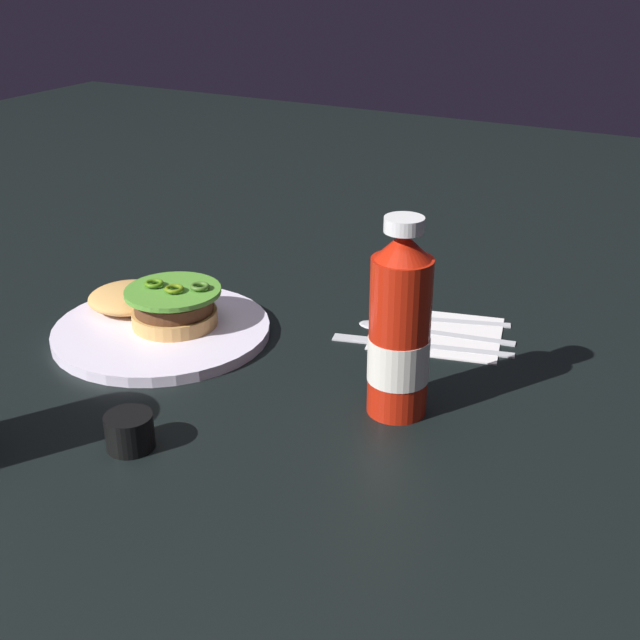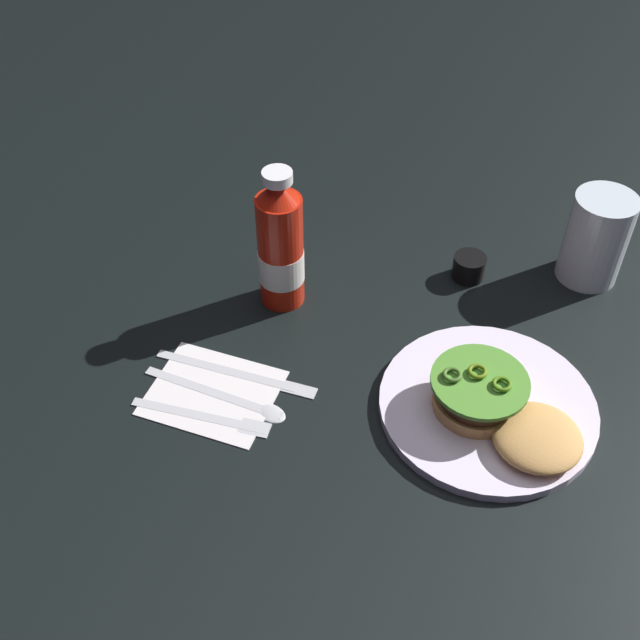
{
  "view_description": "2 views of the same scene",
  "coord_description": "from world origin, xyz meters",
  "px_view_note": "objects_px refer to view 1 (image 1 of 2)",
  "views": [
    {
      "loc": [
        -0.5,
        0.62,
        0.45
      ],
      "look_at": [
        -0.1,
        -0.12,
        0.06
      ],
      "focal_mm": 47.54,
      "sensor_mm": 36.0,
      "label": 1
    },
    {
      "loc": [
        0.27,
        -0.71,
        0.74
      ],
      "look_at": [
        -0.11,
        -0.13,
        0.06
      ],
      "focal_mm": 43.8,
      "sensor_mm": 36.0,
      "label": 2
    }
  ],
  "objects_px": {
    "ketchup_bottle": "(400,331)",
    "spoon_utensil": "(413,327)",
    "dinner_plate": "(162,331)",
    "napkin": "(437,333)",
    "fork_utensil": "(427,317)",
    "burger_sandwich": "(157,303)",
    "butter_knife": "(410,342)",
    "condiment_cup": "(130,431)"
  },
  "relations": [
    {
      "from": "ketchup_bottle",
      "to": "spoon_utensil",
      "type": "height_order",
      "value": "ketchup_bottle"
    },
    {
      "from": "butter_knife",
      "to": "ketchup_bottle",
      "type": "bearing_deg",
      "value": 107.85
    },
    {
      "from": "fork_utensil",
      "to": "butter_knife",
      "type": "height_order",
      "value": "same"
    },
    {
      "from": "napkin",
      "to": "spoon_utensil",
      "type": "distance_m",
      "value": 0.03
    },
    {
      "from": "condiment_cup",
      "to": "fork_utensil",
      "type": "xyz_separation_m",
      "value": [
        -0.14,
        -0.4,
        -0.01
      ]
    },
    {
      "from": "ketchup_bottle",
      "to": "napkin",
      "type": "distance_m",
      "value": 0.21
    },
    {
      "from": "ketchup_bottle",
      "to": "butter_knife",
      "type": "distance_m",
      "value": 0.17
    },
    {
      "from": "dinner_plate",
      "to": "napkin",
      "type": "distance_m",
      "value": 0.33
    },
    {
      "from": "ketchup_bottle",
      "to": "condiment_cup",
      "type": "xyz_separation_m",
      "value": [
        0.19,
        0.18,
        -0.07
      ]
    },
    {
      "from": "condiment_cup",
      "to": "napkin",
      "type": "height_order",
      "value": "condiment_cup"
    },
    {
      "from": "burger_sandwich",
      "to": "condiment_cup",
      "type": "distance_m",
      "value": 0.27
    },
    {
      "from": "spoon_utensil",
      "to": "napkin",
      "type": "bearing_deg",
      "value": -169.54
    },
    {
      "from": "dinner_plate",
      "to": "fork_utensil",
      "type": "distance_m",
      "value": 0.33
    },
    {
      "from": "burger_sandwich",
      "to": "spoon_utensil",
      "type": "height_order",
      "value": "burger_sandwich"
    },
    {
      "from": "ketchup_bottle",
      "to": "fork_utensil",
      "type": "bearing_deg",
      "value": -75.72
    },
    {
      "from": "dinner_plate",
      "to": "burger_sandwich",
      "type": "distance_m",
      "value": 0.04
    },
    {
      "from": "dinner_plate",
      "to": "spoon_utensil",
      "type": "bearing_deg",
      "value": -148.83
    },
    {
      "from": "burger_sandwich",
      "to": "ketchup_bottle",
      "type": "distance_m",
      "value": 0.35
    },
    {
      "from": "napkin",
      "to": "fork_utensil",
      "type": "height_order",
      "value": "fork_utensil"
    },
    {
      "from": "condiment_cup",
      "to": "spoon_utensil",
      "type": "height_order",
      "value": "condiment_cup"
    },
    {
      "from": "burger_sandwich",
      "to": "fork_utensil",
      "type": "height_order",
      "value": "burger_sandwich"
    },
    {
      "from": "burger_sandwich",
      "to": "spoon_utensil",
      "type": "relative_size",
      "value": 1.0
    },
    {
      "from": "napkin",
      "to": "butter_knife",
      "type": "xyz_separation_m",
      "value": [
        0.02,
        0.04,
        0.0
      ]
    },
    {
      "from": "ketchup_bottle",
      "to": "spoon_utensil",
      "type": "relative_size",
      "value": 1.08
    },
    {
      "from": "fork_utensil",
      "to": "spoon_utensil",
      "type": "height_order",
      "value": "same"
    },
    {
      "from": "burger_sandwich",
      "to": "butter_knife",
      "type": "height_order",
      "value": "burger_sandwich"
    },
    {
      "from": "condiment_cup",
      "to": "spoon_utensil",
      "type": "distance_m",
      "value": 0.39
    },
    {
      "from": "burger_sandwich",
      "to": "ketchup_bottle",
      "type": "xyz_separation_m",
      "value": [
        -0.34,
        0.04,
        0.06
      ]
    },
    {
      "from": "condiment_cup",
      "to": "butter_knife",
      "type": "relative_size",
      "value": 0.22
    },
    {
      "from": "napkin",
      "to": "ketchup_bottle",
      "type": "bearing_deg",
      "value": 98.94
    },
    {
      "from": "condiment_cup",
      "to": "fork_utensil",
      "type": "distance_m",
      "value": 0.43
    },
    {
      "from": "dinner_plate",
      "to": "butter_knife",
      "type": "height_order",
      "value": "dinner_plate"
    },
    {
      "from": "dinner_plate",
      "to": "butter_knife",
      "type": "distance_m",
      "value": 0.3
    },
    {
      "from": "ketchup_bottle",
      "to": "burger_sandwich",
      "type": "bearing_deg",
      "value": -7.06
    },
    {
      "from": "condiment_cup",
      "to": "burger_sandwich",
      "type": "bearing_deg",
      "value": -57.03
    },
    {
      "from": "dinner_plate",
      "to": "condiment_cup",
      "type": "relative_size",
      "value": 5.66
    },
    {
      "from": "napkin",
      "to": "fork_utensil",
      "type": "relative_size",
      "value": 0.9
    },
    {
      "from": "napkin",
      "to": "spoon_utensil",
      "type": "relative_size",
      "value": 0.8
    },
    {
      "from": "fork_utensil",
      "to": "butter_knife",
      "type": "distance_m",
      "value": 0.08
    },
    {
      "from": "dinner_plate",
      "to": "ketchup_bottle",
      "type": "bearing_deg",
      "value": 175.62
    },
    {
      "from": "napkin",
      "to": "fork_utensil",
      "type": "distance_m",
      "value": 0.04
    },
    {
      "from": "ketchup_bottle",
      "to": "condiment_cup",
      "type": "relative_size",
      "value": 4.47
    }
  ]
}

